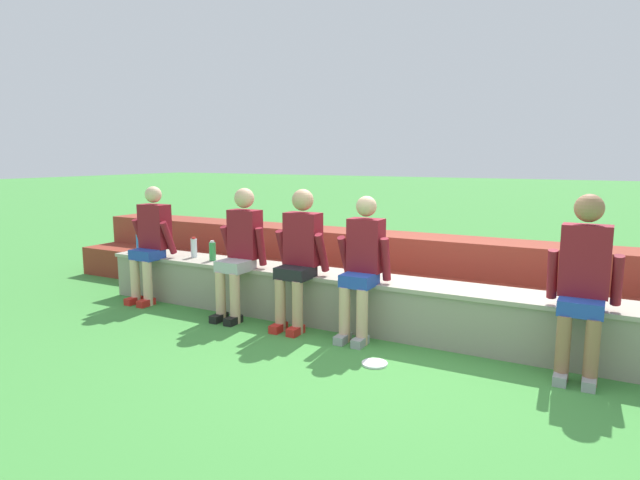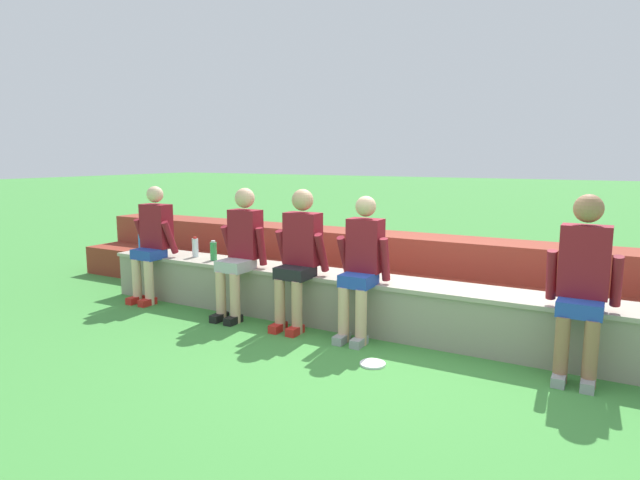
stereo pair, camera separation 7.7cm
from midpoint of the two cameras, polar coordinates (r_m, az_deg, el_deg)
The scene contains 12 objects.
ground_plane at distance 5.34m, azimuth 8.11°, elevation -10.61°, with size 80.00×80.00×0.00m, color #428E3D.
stone_seating_wall at distance 5.48m, azimuth 9.17°, elevation -6.96°, with size 7.54×0.56×0.54m.
brick_bleachers at distance 6.44m, azimuth 12.46°, elevation -4.18°, with size 10.45×1.20×0.82m.
person_far_left at distance 6.91m, azimuth -16.88°, elevation 0.05°, with size 0.56×0.51×1.40m.
person_left_of_center at distance 6.00m, azimuth -8.00°, elevation -0.85°, with size 0.53×0.59×1.42m.
person_center at distance 5.58m, azimuth -1.85°, elevation -1.39°, with size 0.55×0.55×1.43m.
person_right_of_center at distance 5.25m, azimuth 4.79°, elevation -2.46°, with size 0.51×0.53×1.39m.
person_far_right at distance 4.78m, azimuth 26.28°, elevation -3.78°, with size 0.55×0.52×1.47m.
water_bottle_near_right at distance 6.81m, azimuth -12.65°, elevation -0.76°, with size 0.08×0.08×0.25m.
water_bottle_near_left at distance 7.43m, azimuth -17.97°, elevation -0.20°, with size 0.07×0.07×0.25m.
water_bottle_center_gap at distance 6.55m, azimuth -10.79°, elevation -1.13°, with size 0.08×0.08×0.24m.
frisbee at distance 4.78m, azimuth 6.02°, elevation -12.80°, with size 0.22×0.22×0.02m, color white.
Camera 2 is at (1.84, -4.68, 1.77)m, focal length 30.49 mm.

